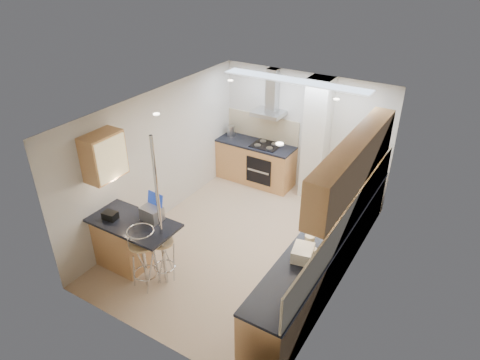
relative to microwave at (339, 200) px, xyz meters
The scene contains 16 objects.
ground 1.87m from the microwave, 156.66° to the right, with size 4.80×4.80×0.00m, color tan.
room_shell 1.22m from the microwave, 167.78° to the right, with size 3.64×4.84×2.51m.
right_counter 0.86m from the microwave, 82.49° to the right, with size 0.63×4.40×0.92m.
back_counter 2.86m from the microwave, 147.87° to the left, with size 1.70×0.63×0.92m.
peninsula 3.33m from the microwave, 140.97° to the right, with size 1.47×0.72×0.94m.
microwave is the anchor object (origin of this frame).
laptop 2.96m from the microwave, 141.08° to the right, with size 0.32×0.24×0.22m, color #919398.
bag 3.60m from the microwave, 142.77° to the right, with size 0.22×0.16×0.12m, color black.
bar_stool_near 3.18m from the microwave, 133.83° to the right, with size 0.43×0.43×1.04m, color tan, non-canonical shape.
bar_stool_end 2.91m from the microwave, 135.93° to the right, with size 0.37×0.37×0.92m, color tan, non-canonical shape.
jar_a 0.22m from the microwave, 84.23° to the right, with size 0.12×0.12×0.19m, color #EFE6CF.
jar_b 0.73m from the microwave, 71.16° to the left, with size 0.11×0.11×0.14m, color #EFE6CF.
jar_c 1.23m from the microwave, 88.91° to the right, with size 0.14×0.14×0.21m, color beige.
jar_d 1.39m from the microwave, 83.90° to the right, with size 0.10×0.10×0.14m, color white.
bread_bin 1.48m from the microwave, 88.54° to the right, with size 0.27×0.34×0.18m, color #EFE6CF.
kettle 3.41m from the microwave, 152.99° to the left, with size 0.16×0.16×0.24m, color #AEB1B2.
Camera 1 is at (3.10, -5.19, 4.69)m, focal length 32.00 mm.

